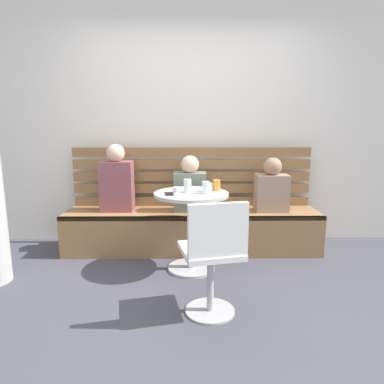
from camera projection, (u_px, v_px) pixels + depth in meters
ground at (194, 307)px, 2.51m from camera, size 8.00×8.00×0.00m
back_wall at (192, 116)px, 3.85m from camera, size 5.20×0.10×2.90m
booth_bench at (192, 230)px, 3.65m from camera, size 2.70×0.52×0.44m
booth_backrest at (192, 177)px, 3.78m from camera, size 2.65×0.04×0.66m
cafe_table at (191, 216)px, 3.09m from camera, size 0.68×0.68×0.74m
white_chair at (213, 255)px, 2.30m from camera, size 0.48×0.48×0.85m
person_adult at (117, 181)px, 3.57m from camera, size 0.34×0.22×0.71m
person_child_left at (190, 187)px, 3.57m from camera, size 0.34×0.22×0.59m
person_child_middle at (272, 188)px, 3.56m from camera, size 0.34×0.22×0.57m
cup_tumbler_orange at (216, 185)px, 3.13m from camera, size 0.07×0.07×0.10m
cup_glass_short at (208, 187)px, 3.09m from camera, size 0.08×0.08×0.08m
cup_glass_tall at (187, 186)px, 3.05m from camera, size 0.07×0.07×0.12m
cup_espresso_small at (176, 190)px, 3.03m from camera, size 0.06×0.06×0.05m
cup_water_clear at (206, 188)px, 2.99m from camera, size 0.07×0.07×0.11m
phone_on_table at (169, 194)px, 2.96m from camera, size 0.09×0.15×0.01m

